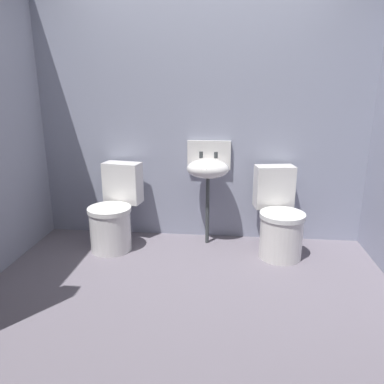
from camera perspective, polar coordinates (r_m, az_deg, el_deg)
The scene contains 5 objects.
ground_plane at distance 2.96m, azimuth -0.54°, elevation -15.42°, with size 3.57×2.57×0.08m, color slate.
wall_back at distance 3.66m, azimuth 1.38°, elevation 11.93°, with size 3.57×0.10×2.48m, color #9195AA.
toilet_left at distance 3.61m, azimuth -11.84°, elevation -3.38°, with size 0.48×0.65×0.78m.
toilet_right at distance 3.48m, azimuth 13.20°, elevation -4.21°, with size 0.48×0.65×0.78m.
sink at distance 3.51m, azimuth 2.49°, elevation 3.77°, with size 0.42×0.35×0.99m.
Camera 1 is at (0.28, -2.50, 1.51)m, focal length 34.73 mm.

